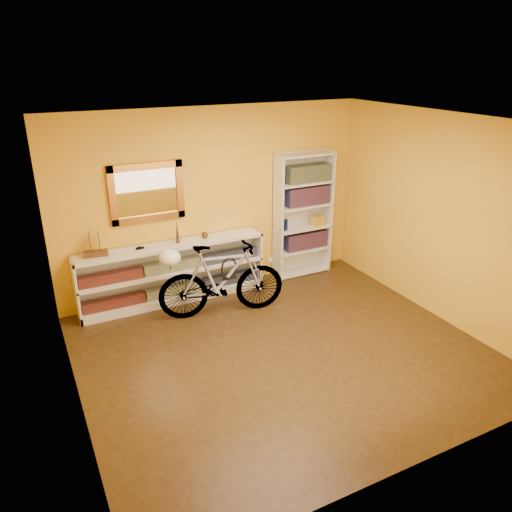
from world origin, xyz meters
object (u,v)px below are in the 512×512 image
bookcase (303,215)px  bicycle (222,280)px  console_unit (173,273)px  helmet (170,258)px

bookcase → bicycle: bookcase is taller
bookcase → bicycle: (-1.64, -0.68, -0.45)m
console_unit → bicycle: 0.80m
bookcase → helmet: bearing=-166.3°
console_unit → bookcase: bookcase is taller
console_unit → helmet: 0.72m
console_unit → bicycle: (0.45, -0.66, 0.07)m
console_unit → bookcase: 2.15m
bicycle → helmet: bearing=90.0°
bicycle → helmet: (-0.64, 0.12, 0.38)m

